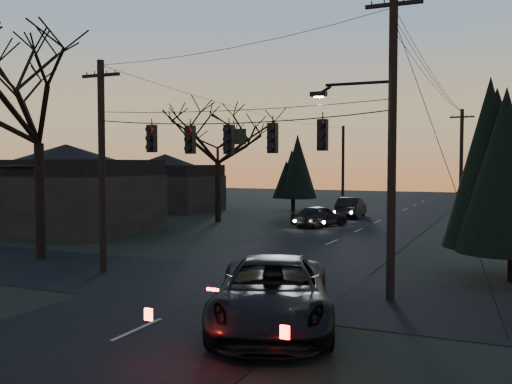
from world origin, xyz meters
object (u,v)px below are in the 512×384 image
at_px(bare_tree_left, 38,97).
at_px(sedan_oncoming_a, 319,216).
at_px(sedan_oncoming_b, 351,208).
at_px(utility_pole_right, 390,300).
at_px(utility_pole_far_r, 460,220).
at_px(suv_near, 272,294).
at_px(utility_pole_far_l, 343,208).
at_px(utility_pole_left, 103,272).

distance_m(bare_tree_left, sedan_oncoming_a, 20.31).
bearing_deg(sedan_oncoming_b, utility_pole_right, 103.06).
bearing_deg(utility_pole_far_r, sedan_oncoming_a, -132.95).
bearing_deg(sedan_oncoming_a, bare_tree_left, 90.42).
relative_size(suv_near, sedan_oncoming_a, 1.51).
relative_size(utility_pole_far_r, sedan_oncoming_b, 1.73).
relative_size(utility_pole_right, utility_pole_far_l, 1.25).
bearing_deg(suv_near, bare_tree_left, 137.19).
xyz_separation_m(utility_pole_right, utility_pole_far_l, (-11.50, 36.00, 0.00)).
relative_size(utility_pole_right, utility_pole_far_r, 1.18).
relative_size(utility_pole_far_r, suv_near, 1.30).
distance_m(utility_pole_left, utility_pole_far_l, 36.00).
bearing_deg(suv_near, utility_pole_left, 134.31).
distance_m(bare_tree_left, suv_near, 16.44).
height_order(utility_pole_right, utility_pole_far_r, utility_pole_right).
xyz_separation_m(utility_pole_far_r, suv_near, (-2.30, -32.39, 0.91)).
distance_m(utility_pole_left, bare_tree_left, 8.92).
distance_m(utility_pole_right, sedan_oncoming_a, 20.75).
relative_size(utility_pole_left, suv_near, 1.30).
relative_size(utility_pole_left, utility_pole_far_r, 1.00).
height_order(utility_pole_far_r, suv_near, utility_pole_far_r).
xyz_separation_m(utility_pole_right, utility_pole_left, (-11.50, 0.00, 0.00)).
distance_m(utility_pole_far_r, sedan_oncoming_a, 12.40).
height_order(utility_pole_left, bare_tree_left, bare_tree_left).
bearing_deg(sedan_oncoming_b, sedan_oncoming_a, 83.63).
distance_m(utility_pole_far_l, bare_tree_left, 35.69).
xyz_separation_m(utility_pole_far_r, sedan_oncoming_a, (-8.43, -9.06, 0.74)).
xyz_separation_m(utility_pole_far_l, sedan_oncoming_a, (3.07, -17.06, 0.74)).
bearing_deg(suv_near, utility_pole_far_r, 65.77).
bearing_deg(utility_pole_left, sedan_oncoming_a, 80.80).
distance_m(utility_pole_right, utility_pole_left, 11.50).
xyz_separation_m(sedan_oncoming_a, sedan_oncoming_b, (0.29, 7.40, 0.07)).
xyz_separation_m(utility_pole_far_l, bare_tree_left, (-4.73, -34.58, 7.43)).
height_order(utility_pole_left, utility_pole_far_l, utility_pole_left).
distance_m(utility_pole_right, sedan_oncoming_b, 27.58).
height_order(utility_pole_far_r, utility_pole_far_l, utility_pole_far_r).
xyz_separation_m(utility_pole_right, sedan_oncoming_b, (-8.14, 26.34, 0.81)).
relative_size(utility_pole_right, suv_near, 1.52).
height_order(utility_pole_far_l, bare_tree_left, bare_tree_left).
bearing_deg(utility_pole_right, utility_pole_far_r, 90.00).
bearing_deg(sedan_oncoming_a, utility_pole_left, 105.22).
relative_size(sedan_oncoming_a, sedan_oncoming_b, 0.89).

